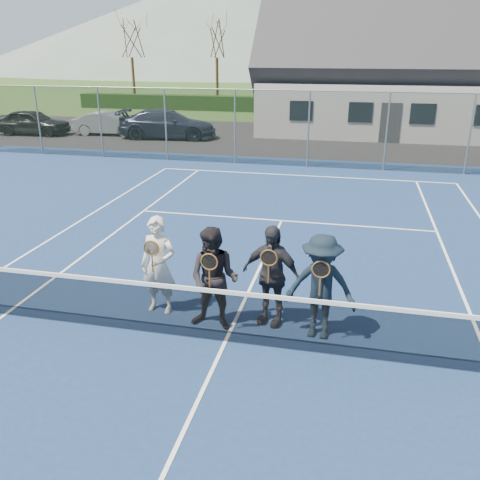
{
  "coord_description": "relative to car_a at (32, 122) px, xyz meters",
  "views": [
    {
      "loc": [
        1.82,
        -6.98,
        4.54
      ],
      "look_at": [
        -0.09,
        1.5,
        1.25
      ],
      "focal_mm": 38.0,
      "sensor_mm": 36.0,
      "label": 1
    }
  ],
  "objects": [
    {
      "name": "player_d",
      "position": [
        17.17,
        -17.89,
        0.23
      ],
      "size": [
        1.22,
        0.77,
        1.8
      ],
      "color": "black",
      "rests_on": "court_surface"
    },
    {
      "name": "clubhouse",
      "position": [
        19.71,
        5.57,
        3.3
      ],
      "size": [
        15.6,
        8.2,
        7.7
      ],
      "color": "silver",
      "rests_on": "ground"
    },
    {
      "name": "car_a",
      "position": [
        0.0,
        0.0,
        0.0
      ],
      "size": [
        4.11,
        1.79,
        1.38
      ],
      "primitive_type": "imported",
      "rotation": [
        0.0,
        0.0,
        1.61
      ],
      "color": "black",
      "rests_on": "ground"
    },
    {
      "name": "car_c",
      "position": [
        7.73,
        0.52,
        0.06
      ],
      "size": [
        5.33,
        2.58,
        1.49
      ],
      "primitive_type": "imported",
      "rotation": [
        0.0,
        0.0,
        1.67
      ],
      "color": "#181C31",
      "rests_on": "ground"
    },
    {
      "name": "tree_a",
      "position": [
        -0.29,
        14.57,
        5.1
      ],
      "size": [
        3.2,
        3.2,
        7.77
      ],
      "color": "#392614",
      "rests_on": "ground"
    },
    {
      "name": "tennis_net",
      "position": [
        15.71,
        -18.43,
        -0.15
      ],
      "size": [
        11.68,
        0.08,
        1.1
      ],
      "color": "slate",
      "rests_on": "ground"
    },
    {
      "name": "tree_b",
      "position": [
        6.71,
        14.57,
        5.1
      ],
      "size": [
        3.2,
        3.2,
        7.77
      ],
      "color": "#332212",
      "rests_on": "ground"
    },
    {
      "name": "car_b",
      "position": [
        4.12,
        0.88,
        -0.07
      ],
      "size": [
        3.88,
        1.65,
        1.25
      ],
      "primitive_type": "imported",
      "rotation": [
        0.0,
        0.0,
        1.66
      ],
      "color": "gray",
      "rests_on": "ground"
    },
    {
      "name": "hill_centre",
      "position": [
        35.71,
        76.57,
        10.31
      ],
      "size": [
        120.0,
        120.0,
        22.0
      ],
      "primitive_type": "cone",
      "color": "slate",
      "rests_on": "ground"
    },
    {
      "name": "hedge_row",
      "position": [
        15.71,
        13.57,
        -0.14
      ],
      "size": [
        40.0,
        1.2,
        1.1
      ],
      "primitive_type": "cube",
      "color": "black",
      "rests_on": "ground"
    },
    {
      "name": "player_c",
      "position": [
        16.31,
        -17.61,
        0.23
      ],
      "size": [
        1.13,
        0.69,
        1.8
      ],
      "color": "#27262C",
      "rests_on": "court_surface"
    },
    {
      "name": "hill_west",
      "position": [
        -9.29,
        76.57,
        8.31
      ],
      "size": [
        110.0,
        110.0,
        18.0
      ],
      "primitive_type": "cone",
      "color": "slate",
      "rests_on": "ground"
    },
    {
      "name": "court_markings",
      "position": [
        15.71,
        -18.43,
        -0.66
      ],
      "size": [
        11.03,
        23.83,
        0.01
      ],
      "color": "white",
      "rests_on": "court_surface"
    },
    {
      "name": "player_a",
      "position": [
        14.29,
        -17.64,
        0.23
      ],
      "size": [
        0.69,
        0.52,
        1.8
      ],
      "color": "silver",
      "rests_on": "court_surface"
    },
    {
      "name": "tarmac_carpark",
      "position": [
        11.71,
        1.57,
        -0.68
      ],
      "size": [
        40.0,
        12.0,
        0.01
      ],
      "primitive_type": "cube",
      "color": "black",
      "rests_on": "ground"
    },
    {
      "name": "tree_c",
      "position": [
        17.71,
        14.57,
        5.1
      ],
      "size": [
        3.2,
        3.2,
        7.77
      ],
      "color": "#321D12",
      "rests_on": "ground"
    },
    {
      "name": "perimeter_fence",
      "position": [
        15.71,
        -4.93,
        0.84
      ],
      "size": [
        30.07,
        0.07,
        3.02
      ],
      "color": "slate",
      "rests_on": "ground"
    },
    {
      "name": "court_surface",
      "position": [
        15.71,
        -18.43,
        -0.68
      ],
      "size": [
        30.0,
        30.0,
        0.02
      ],
      "primitive_type": "cube",
      "color": "navy",
      "rests_on": "ground"
    },
    {
      "name": "ground",
      "position": [
        15.71,
        1.57,
        -0.69
      ],
      "size": [
        220.0,
        220.0,
        0.0
      ],
      "primitive_type": "plane",
      "color": "#2C4B1B",
      "rests_on": "ground"
    },
    {
      "name": "player_b",
      "position": [
        15.41,
        -17.98,
        0.23
      ],
      "size": [
        0.94,
        0.77,
        1.8
      ],
      "color": "black",
      "rests_on": "court_surface"
    }
  ]
}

